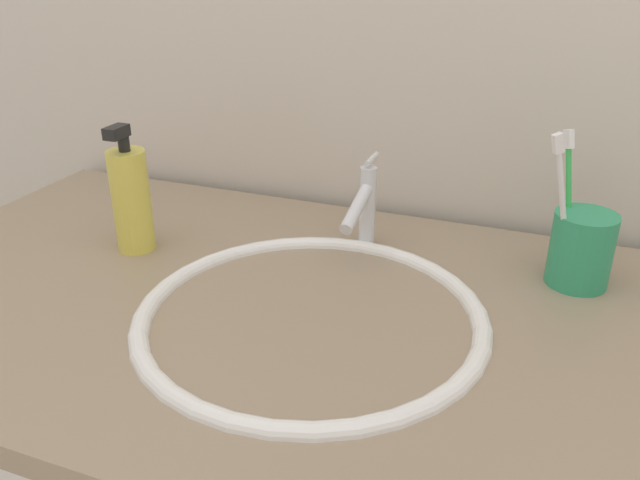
{
  "coord_description": "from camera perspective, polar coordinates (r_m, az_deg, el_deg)",
  "views": [
    {
      "loc": [
        0.26,
        -0.64,
        1.24
      ],
      "look_at": [
        0.01,
        0.01,
        0.91
      ],
      "focal_mm": 36.25,
      "sensor_mm": 36.0,
      "label": 1
    }
  ],
  "objects": [
    {
      "name": "toothbrush_white",
      "position": [
        0.85,
        20.61,
        3.11
      ],
      "size": [
        0.05,
        0.04,
        0.2
      ],
      "color": "white",
      "rests_on": "toothbrush_cup"
    },
    {
      "name": "soap_dispenser",
      "position": [
        0.96,
        -16.34,
        3.49
      ],
      "size": [
        0.05,
        0.06,
        0.19
      ],
      "color": "#DBCC4C",
      "rests_on": "vanity_counter"
    },
    {
      "name": "sink_basin",
      "position": [
        0.81,
        -0.77,
        -9.39
      ],
      "size": [
        0.43,
        0.43,
        0.12
      ],
      "color": "white",
      "rests_on": "vanity_counter"
    },
    {
      "name": "faucet",
      "position": [
        0.93,
        3.94,
        3.09
      ],
      "size": [
        0.02,
        0.14,
        0.13
      ],
      "color": "silver",
      "rests_on": "sink_basin"
    },
    {
      "name": "toothbrush_green",
      "position": [
        0.9,
        21.1,
        3.69
      ],
      "size": [
        0.04,
        0.04,
        0.19
      ],
      "color": "green",
      "rests_on": "toothbrush_cup"
    },
    {
      "name": "toothbrush_cup",
      "position": [
        0.9,
        22.06,
        -0.77
      ],
      "size": [
        0.08,
        0.08,
        0.1
      ],
      "primitive_type": "cylinder",
      "color": "#2D9966",
      "rests_on": "vanity_counter"
    }
  ]
}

